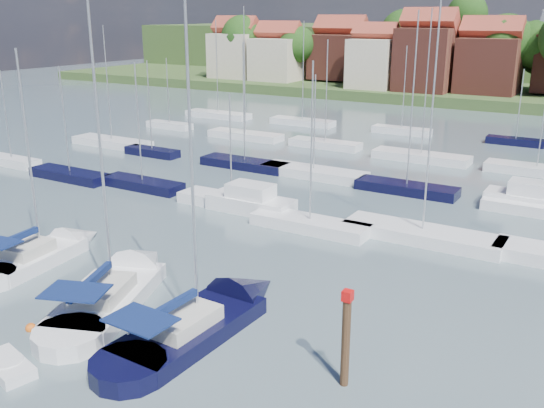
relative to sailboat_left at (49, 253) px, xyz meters
The scene contains 10 objects.
ground 36.37m from the sailboat_left, 72.13° to the left, with size 260.00×260.00×0.00m, color #46575F.
sailboat_left is the anchor object (origin of this frame).
sailboat_centre 7.56m from the sailboat_left, ahead, with size 7.78×13.42×17.64m.
sailboat_navy 14.02m from the sailboat_left, ahead, with size 3.86×12.90×17.65m.
tender 13.07m from the sailboat_left, 47.20° to the right, with size 3.22×2.07×0.64m.
timber_piling 22.06m from the sailboat_left, ahead, with size 0.40×0.40×6.57m.
buoy_c 9.49m from the sailboat_left, 44.96° to the right, with size 0.52×0.52×0.52m, color #D85914.
buoy_d 15.77m from the sailboat_left, 27.22° to the right, with size 0.45×0.45×0.45m, color #D85914.
buoy_e 14.85m from the sailboat_left, ahead, with size 0.46×0.46×0.46m, color beige.
marina_field 32.50m from the sailboat_left, 66.29° to the left, with size 79.62×41.41×15.93m.
Camera 1 is at (19.35, -18.00, 14.84)m, focal length 40.00 mm.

